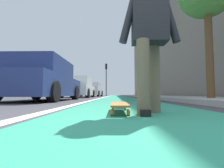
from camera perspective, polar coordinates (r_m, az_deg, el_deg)
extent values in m
plane|color=#38383D|center=(11.10, 2.56, -4.91)|extent=(80.00, 80.00, 0.00)
cube|color=#288466|center=(25.10, 1.75, -4.27)|extent=(56.00, 2.02, 0.00)
cube|color=silver|center=(21.12, -1.28, -4.36)|extent=(52.00, 0.16, 0.01)
cube|color=#9E9B93|center=(19.40, 11.25, -4.18)|extent=(52.00, 3.20, 0.12)
cube|color=#6E655A|center=(24.69, 15.22, 11.45)|extent=(40.00, 1.20, 13.29)
cylinder|color=orange|center=(2.29, 0.36, -8.48)|extent=(0.07, 0.03, 0.07)
cylinder|color=orange|center=(2.29, 4.67, -8.46)|extent=(0.07, 0.03, 0.07)
cylinder|color=orange|center=(1.69, 0.03, -10.16)|extent=(0.07, 0.03, 0.07)
cylinder|color=orange|center=(1.69, 5.88, -10.12)|extent=(0.07, 0.03, 0.07)
cube|color=silver|center=(2.28, 2.52, -7.29)|extent=(0.06, 0.12, 0.02)
cube|color=silver|center=(1.68, 2.95, -8.54)|extent=(0.06, 0.12, 0.02)
cube|color=olive|center=(1.98, 2.70, -7.17)|extent=(0.84, 0.20, 0.02)
cylinder|color=brown|center=(1.74, 11.15, 2.46)|extent=(0.14, 0.14, 0.82)
cylinder|color=brown|center=(2.03, 14.90, 1.64)|extent=(0.14, 0.14, 0.82)
cube|color=black|center=(1.74, 11.30, -9.88)|extent=(0.26, 0.10, 0.07)
cube|color=black|center=(2.08, 13.20, 21.95)|extent=(0.24, 0.40, 0.60)
cylinder|color=black|center=(2.04, 6.06, 22.30)|extent=(0.09, 0.24, 0.60)
cylinder|color=black|center=(2.13, 19.98, 21.32)|extent=(0.09, 0.24, 0.60)
cube|color=navy|center=(6.26, -23.37, -0.79)|extent=(4.02, 1.82, 0.70)
cube|color=navy|center=(6.19, -23.78, 5.31)|extent=(2.21, 1.67, 0.60)
cube|color=#4C606B|center=(7.19, -20.11, 3.98)|extent=(0.05, 1.59, 0.51)
cylinder|color=black|center=(7.74, -25.42, -2.80)|extent=(0.61, 0.22, 0.61)
cylinder|color=black|center=(7.15, -12.99, -3.02)|extent=(0.61, 0.22, 0.61)
cylinder|color=black|center=(4.77, -20.17, -2.56)|extent=(0.61, 0.22, 0.61)
cube|color=silver|center=(11.93, -11.78, -2.27)|extent=(4.14, 1.84, 0.70)
cube|color=silver|center=(11.82, -11.89, 0.90)|extent=(2.28, 1.68, 0.60)
cube|color=#4C606B|center=(12.92, -10.79, 0.49)|extent=(0.05, 1.60, 0.51)
cylinder|color=black|center=(13.38, -14.21, -3.29)|extent=(0.62, 0.22, 0.61)
cylinder|color=black|center=(13.03, -6.85, -3.37)|extent=(0.62, 0.22, 0.61)
cylinder|color=black|center=(10.92, -17.69, -3.15)|extent=(0.62, 0.22, 0.61)
cylinder|color=black|center=(10.50, -8.72, -3.26)|extent=(0.62, 0.22, 0.61)
cube|color=#B7B7BC|center=(17.75, -7.16, -2.75)|extent=(4.31, 2.08, 0.70)
cube|color=#B7B7BC|center=(17.62, -7.24, -0.63)|extent=(2.40, 1.84, 0.60)
cube|color=#4C606B|center=(18.76, -6.56, -0.82)|extent=(0.12, 1.66, 0.51)
cylinder|color=black|center=(19.21, -9.05, -3.44)|extent=(0.65, 0.25, 0.64)
cylinder|color=black|center=(18.89, -3.75, -3.47)|extent=(0.65, 0.25, 0.64)
cylinder|color=black|center=(16.66, -11.05, -3.37)|extent=(0.65, 0.25, 0.64)
cylinder|color=black|center=(16.30, -4.95, -3.42)|extent=(0.65, 0.25, 0.64)
cylinder|color=#2D2D2D|center=(22.94, -2.09, 0.53)|extent=(0.12, 0.12, 3.88)
cube|color=black|center=(23.24, -2.08, 6.29)|extent=(0.24, 0.28, 0.80)
sphere|color=red|center=(23.41, -2.06, 6.86)|extent=(0.16, 0.16, 0.16)
sphere|color=#392907|center=(23.36, -2.06, 6.23)|extent=(0.16, 0.16, 0.16)
sphere|color=black|center=(23.32, -2.06, 5.60)|extent=(0.16, 0.16, 0.16)
cylinder|color=brown|center=(6.01, 31.51, 9.19)|extent=(0.23, 0.23, 3.03)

